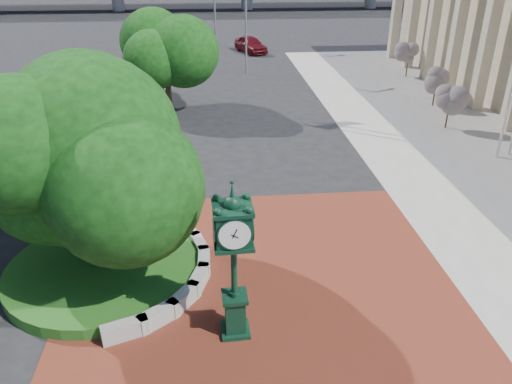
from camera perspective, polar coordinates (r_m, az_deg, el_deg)
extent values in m
plane|color=black|center=(16.69, 0.31, -8.47)|extent=(200.00, 200.00, 0.00)
cube|color=maroon|center=(15.88, 0.67, -10.48)|extent=(12.00, 12.00, 0.04)
cube|color=#9E9B93|center=(14.34, -14.73, -15.05)|extent=(1.29, 0.76, 0.54)
cube|color=#9E9B93|center=(14.56, -11.07, -13.82)|extent=(1.20, 1.04, 0.54)
cube|color=#9E9B93|center=(15.04, -8.24, -12.04)|extent=(1.00, 1.22, 0.54)
cube|color=#9E9B93|center=(15.71, -6.54, -10.00)|extent=(0.71, 1.30, 0.54)
cube|color=#9E9B93|center=(16.49, -5.99, -7.99)|extent=(0.35, 1.25, 0.54)
cube|color=#9E9B93|center=(17.29, -6.48, -6.20)|extent=(0.71, 1.30, 0.54)
cube|color=#9E9B93|center=(18.05, -7.83, -4.75)|extent=(1.00, 1.22, 0.54)
cube|color=#9E9B93|center=(18.71, -9.82, -3.71)|extent=(1.20, 1.04, 0.54)
cube|color=#9E9B93|center=(19.21, -12.28, -3.09)|extent=(1.29, 0.76, 0.54)
cylinder|color=#1B4B15|center=(16.92, -16.99, -8.46)|extent=(6.10, 6.10, 0.40)
cylinder|color=#38281C|center=(16.44, -17.39, -5.92)|extent=(0.36, 0.36, 2.17)
sphere|color=black|center=(15.24, -18.73, 2.51)|extent=(5.20, 5.20, 5.20)
cylinder|color=#38281C|center=(32.85, -9.94, 11.02)|extent=(0.36, 0.36, 1.92)
sphere|color=black|center=(32.32, -10.26, 14.92)|extent=(4.40, 4.40, 4.40)
cube|color=black|center=(14.20, -2.36, -15.50)|extent=(0.80, 0.80, 0.15)
cube|color=black|center=(13.81, -2.40, -13.67)|extent=(0.55, 0.55, 1.06)
cube|color=black|center=(13.46, -2.45, -11.86)|extent=(0.70, 0.70, 0.12)
cylinder|color=black|center=(12.93, -2.53, -8.82)|extent=(0.16, 0.16, 1.63)
cube|color=black|center=(12.22, -2.65, -3.82)|extent=(0.90, 0.90, 0.87)
cylinder|color=white|center=(11.83, -2.45, -4.92)|extent=(0.77, 0.09, 0.77)
cylinder|color=white|center=(12.61, -2.83, -2.79)|extent=(0.77, 0.09, 0.77)
cylinder|color=white|center=(12.19, -4.77, -3.95)|extent=(0.09, 0.77, 0.77)
cylinder|color=white|center=(12.25, -0.54, -3.69)|extent=(0.09, 0.77, 0.77)
sphere|color=black|center=(11.92, -2.71, -1.35)|extent=(0.42, 0.42, 0.42)
cone|color=black|center=(11.78, -2.74, 0.01)|extent=(0.17, 0.17, 0.48)
imported|color=#4D0B10|center=(50.13, -0.60, 16.51)|extent=(3.33, 4.81, 1.52)
cylinder|color=slate|center=(40.86, -1.17, 19.25)|extent=(0.15, 0.15, 8.66)
cylinder|color=#38281C|center=(30.78, 20.97, 7.88)|extent=(0.10, 0.10, 1.20)
sphere|color=#A7539D|center=(30.50, 21.28, 9.65)|extent=(1.20, 1.20, 1.20)
cylinder|color=#38281C|center=(34.89, 19.66, 10.18)|extent=(0.10, 0.10, 1.20)
sphere|color=#A7539D|center=(34.65, 19.92, 11.76)|extent=(1.20, 1.20, 1.20)
cylinder|color=#38281C|center=(42.28, 16.85, 13.27)|extent=(0.10, 0.10, 1.20)
sphere|color=#A7539D|center=(42.08, 17.03, 14.59)|extent=(1.20, 1.20, 1.20)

